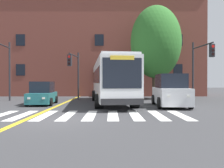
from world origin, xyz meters
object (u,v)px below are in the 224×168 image
object	(u,v)px
car_silver_behind_bus	(108,88)
traffic_light_overhead	(75,68)
car_teal_near_lane	(43,94)
traffic_light_far_corner	(3,60)
city_bus	(111,80)
traffic_light_near_corner	(201,61)
car_white_far_lane	(171,91)
street_tree_curbside_large	(156,42)

from	to	relation	value
car_silver_behind_bus	traffic_light_overhead	size ratio (longest dim) A/B	1.10
car_teal_near_lane	traffic_light_far_corner	bearing A→B (deg)	156.17
city_bus	traffic_light_near_corner	bearing A→B (deg)	3.86
traffic_light_far_corner	traffic_light_near_corner	bearing A→B (deg)	-0.74
car_teal_near_lane	traffic_light_far_corner	distance (m)	5.25
traffic_light_near_corner	car_teal_near_lane	bearing A→B (deg)	-173.12
city_bus	car_white_far_lane	world-z (taller)	city_bus
traffic_light_far_corner	car_teal_near_lane	bearing A→B (deg)	-23.83
traffic_light_near_corner	street_tree_curbside_large	distance (m)	5.55
car_teal_near_lane	traffic_light_overhead	xyz separation A→B (m)	(1.88, 3.58, 2.31)
city_bus	car_silver_behind_bus	distance (m)	9.02
traffic_light_far_corner	street_tree_curbside_large	size ratio (longest dim) A/B	0.57
car_silver_behind_bus	traffic_light_far_corner	xyz separation A→B (m)	(-8.83, -8.22, 2.68)
city_bus	traffic_light_far_corner	world-z (taller)	traffic_light_far_corner
car_white_far_lane	traffic_light_near_corner	xyz separation A→B (m)	(3.34, 2.92, 2.43)
traffic_light_far_corner	street_tree_curbside_large	bearing A→B (deg)	15.37
traffic_light_overhead	car_silver_behind_bus	bearing A→B (deg)	65.57
traffic_light_near_corner	traffic_light_overhead	bearing A→B (deg)	169.64
car_white_far_lane	traffic_light_far_corner	xyz separation A→B (m)	(-13.62, 3.14, 2.59)
city_bus	car_white_far_lane	distance (m)	4.96
traffic_light_overhead	street_tree_curbside_large	world-z (taller)	street_tree_curbside_large
car_teal_near_lane	street_tree_curbside_large	world-z (taller)	street_tree_curbside_large
traffic_light_overhead	street_tree_curbside_large	xyz separation A→B (m)	(8.05, 2.04, 2.73)
street_tree_curbside_large	car_white_far_lane	bearing A→B (deg)	-92.85
traffic_light_near_corner	street_tree_curbside_large	xyz separation A→B (m)	(-2.99, 4.06, 2.33)
car_silver_behind_bus	traffic_light_far_corner	size ratio (longest dim) A/B	0.94
traffic_light_overhead	traffic_light_near_corner	bearing A→B (deg)	-10.36
city_bus	car_teal_near_lane	world-z (taller)	city_bus
car_white_far_lane	traffic_light_overhead	size ratio (longest dim) A/B	1.00
car_silver_behind_bus	traffic_light_near_corner	xyz separation A→B (m)	(8.12, -8.44, 2.52)
car_white_far_lane	street_tree_curbside_large	distance (m)	8.45
car_silver_behind_bus	traffic_light_overhead	bearing A→B (deg)	-114.43
city_bus	street_tree_curbside_large	size ratio (longest dim) A/B	1.21
traffic_light_near_corner	traffic_light_far_corner	bearing A→B (deg)	179.26
car_teal_near_lane	car_silver_behind_bus	distance (m)	11.10
traffic_light_overhead	traffic_light_far_corner	bearing A→B (deg)	-163.08
car_white_far_lane	traffic_light_overhead	distance (m)	9.37
car_teal_near_lane	car_white_far_lane	world-z (taller)	car_white_far_lane
traffic_light_near_corner	traffic_light_overhead	size ratio (longest dim) A/B	1.14
car_white_far_lane	city_bus	bearing A→B (deg)	150.50
traffic_light_far_corner	traffic_light_overhead	bearing A→B (deg)	16.92
car_silver_behind_bus	traffic_light_far_corner	world-z (taller)	traffic_light_far_corner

